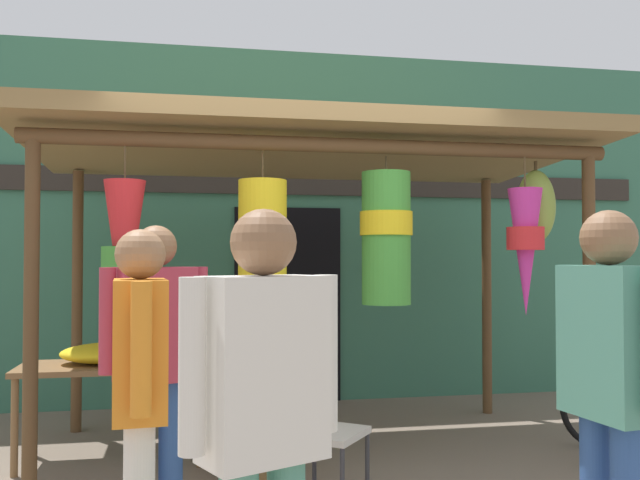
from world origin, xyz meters
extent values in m
cube|color=#387056|center=(0.00, 2.62, 1.82)|extent=(9.26, 0.25, 3.63)
cube|color=#2D2823|center=(0.00, 2.48, 2.25)|extent=(8.33, 0.04, 0.24)
cube|color=black|center=(0.26, 2.49, 1.00)|extent=(1.10, 0.03, 2.00)
cylinder|color=brown|center=(-1.68, -0.06, 1.11)|extent=(0.09, 0.09, 2.23)
cylinder|color=brown|center=(2.07, -0.06, 1.11)|extent=(0.09, 0.09, 2.23)
cylinder|color=brown|center=(-1.68, 1.66, 1.11)|extent=(0.09, 0.09, 2.23)
cylinder|color=brown|center=(2.07, 1.66, 1.11)|extent=(0.09, 0.09, 2.23)
cylinder|color=brown|center=(0.19, -0.06, 2.23)|extent=(3.95, 0.10, 0.10)
cylinder|color=brown|center=(0.19, 1.66, 2.38)|extent=(3.95, 0.10, 0.10)
cube|color=olive|center=(0.19, 0.80, 2.35)|extent=(4.25, 2.22, 0.23)
cylinder|color=brown|center=(-1.14, -0.06, 2.07)|extent=(0.01, 0.01, 0.21)
cone|color=red|center=(-1.14, -0.06, 1.50)|extent=(0.26, 0.26, 0.94)
cylinder|color=green|center=(-1.14, -0.06, 1.47)|extent=(0.28, 0.28, 0.17)
cylinder|color=brown|center=(-0.27, -0.02, 2.08)|extent=(0.01, 0.01, 0.19)
cylinder|color=yellow|center=(-0.27, -0.02, 1.66)|extent=(0.32, 0.32, 0.66)
cylinder|color=red|center=(-0.27, -0.02, 1.64)|extent=(0.34, 0.34, 0.12)
cylinder|color=brown|center=(0.59, 0.03, 2.12)|extent=(0.01, 0.01, 0.11)
cylinder|color=green|center=(0.59, 0.03, 1.61)|extent=(0.34, 0.34, 0.91)
cylinder|color=yellow|center=(0.59, 0.03, 1.72)|extent=(0.36, 0.36, 0.16)
cylinder|color=brown|center=(1.55, -0.10, 2.07)|extent=(0.01, 0.01, 0.22)
cone|color=#D13399|center=(1.55, -0.10, 1.52)|extent=(0.24, 0.24, 0.88)
cylinder|color=red|center=(1.55, -0.10, 1.61)|extent=(0.26, 0.26, 0.16)
cylinder|color=#4C3D23|center=(1.72, 0.05, 2.15)|extent=(0.02, 0.02, 0.07)
ellipsoid|color=#89A842|center=(1.72, 0.05, 1.85)|extent=(0.28, 0.24, 0.52)
cube|color=brown|center=(-1.28, 0.72, 0.68)|extent=(1.33, 0.61, 0.04)
cylinder|color=brown|center=(-1.90, 0.47, 0.33)|extent=(0.05, 0.05, 0.66)
cylinder|color=brown|center=(-0.66, 0.47, 0.33)|extent=(0.05, 0.05, 0.66)
cylinder|color=brown|center=(-1.90, 0.98, 0.33)|extent=(0.05, 0.05, 0.66)
cylinder|color=brown|center=(-0.66, 0.98, 0.33)|extent=(0.05, 0.05, 0.66)
ellipsoid|color=yellow|center=(-1.28, 0.77, 0.78)|extent=(0.77, 0.54, 0.15)
ellipsoid|color=#D13399|center=(-1.17, 0.71, 0.79)|extent=(0.35, 0.27, 0.10)
cube|color=beige|center=(0.07, -0.48, 0.44)|extent=(0.56, 0.56, 0.04)
cube|color=beige|center=(-0.07, -0.37, 0.64)|extent=(0.27, 0.34, 0.40)
cylinder|color=#333338|center=(0.32, -0.45, 0.22)|extent=(0.03, 0.03, 0.44)
cylinder|color=#333338|center=(-0.18, -0.52, 0.22)|extent=(0.03, 0.03, 0.44)
cylinder|color=#333338|center=(0.04, -0.23, 0.22)|extent=(0.03, 0.03, 0.44)
cylinder|color=olive|center=(-0.28, 0.20, 0.12)|extent=(0.53, 0.53, 0.25)
torus|color=black|center=(2.46, 0.39, 0.33)|extent=(0.71, 0.15, 0.71)
cylinder|color=navy|center=(2.69, 0.36, 0.71)|extent=(0.03, 0.03, 0.30)
cube|color=black|center=(2.69, 0.36, 0.87)|extent=(0.21, 0.11, 0.05)
cube|color=orange|center=(-0.95, -1.43, 1.09)|extent=(0.26, 0.42, 0.59)
cylinder|color=orange|center=(-0.92, -1.68, 1.12)|extent=(0.08, 0.08, 0.53)
cylinder|color=orange|center=(-0.97, -1.17, 1.12)|extent=(0.08, 0.08, 0.53)
sphere|color=#9E704C|center=(-0.95, -1.43, 1.49)|extent=(0.22, 0.22, 0.22)
cylinder|color=#2D5193|center=(-0.83, -0.67, 0.41)|extent=(0.13, 0.13, 0.82)
cylinder|color=#2D5193|center=(-1.00, -0.74, 0.41)|extent=(0.13, 0.13, 0.82)
cube|color=#B23347|center=(-0.92, -0.71, 1.12)|extent=(0.45, 0.35, 0.61)
cylinder|color=#B23347|center=(-0.68, -0.61, 1.15)|extent=(0.08, 0.08, 0.55)
cylinder|color=#B23347|center=(-1.15, -0.80, 1.15)|extent=(0.08, 0.08, 0.55)
sphere|color=#896042|center=(-0.92, -0.71, 1.54)|extent=(0.22, 0.22, 0.22)
cube|color=#4C8E7A|center=(0.95, -1.95, 1.14)|extent=(0.27, 0.42, 0.62)
cylinder|color=#4C8E7A|center=(0.92, -1.70, 1.17)|extent=(0.08, 0.08, 0.56)
sphere|color=#896042|center=(0.95, -1.95, 1.56)|extent=(0.23, 0.23, 0.23)
cube|color=silver|center=(-0.49, -2.22, 1.11)|extent=(0.46, 0.37, 0.61)
cylinder|color=silver|center=(-0.26, -2.11, 1.14)|extent=(0.08, 0.08, 0.55)
cylinder|color=silver|center=(-0.73, -2.32, 1.14)|extent=(0.08, 0.08, 0.55)
sphere|color=#896042|center=(-0.49, -2.22, 1.53)|extent=(0.22, 0.22, 0.22)
camera|label=1|loc=(-0.73, -4.47, 1.47)|focal=38.28mm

